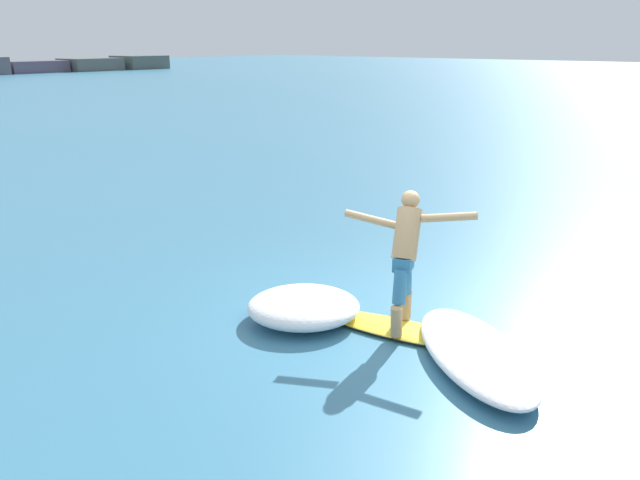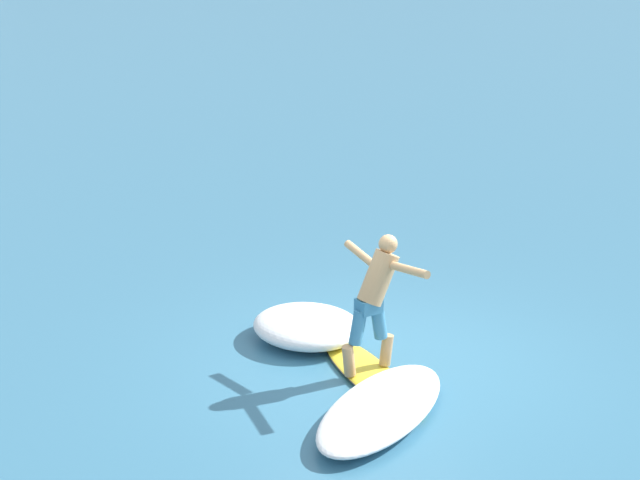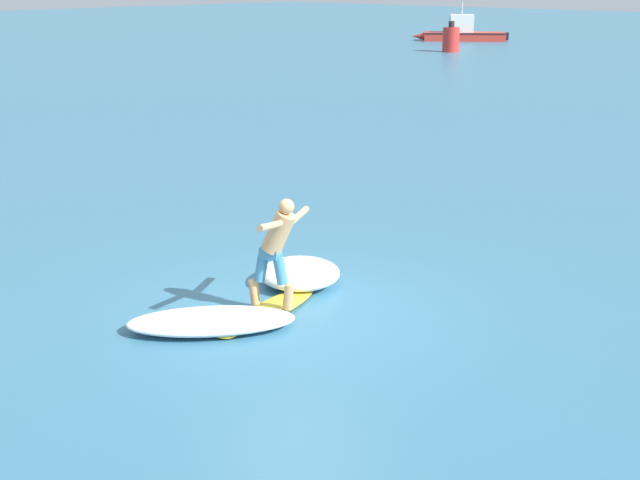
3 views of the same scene
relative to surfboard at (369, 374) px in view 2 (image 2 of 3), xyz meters
name	(u,v)px [view 2 (image 2 of 3)]	position (x,y,z in m)	size (l,w,h in m)	color
ground_plane	(383,365)	(0.23, 0.26, -0.04)	(200.00, 200.00, 0.00)	teal
surfboard	(369,374)	(0.00, 0.00, 0.00)	(0.98, 2.27, 0.21)	yellow
surfer	(376,293)	(0.08, 0.07, 0.95)	(0.86, 1.44, 1.56)	tan
wave_foam_at_tail	(307,326)	(-0.50, 1.10, 0.14)	(1.81, 1.81, 0.35)	white
wave_foam_at_nose	(381,409)	(-0.11, -0.96, 0.08)	(2.13, 2.29, 0.24)	white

